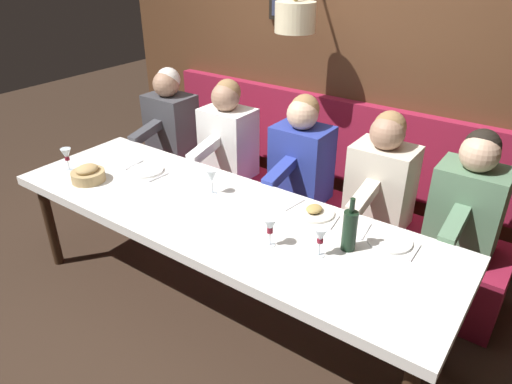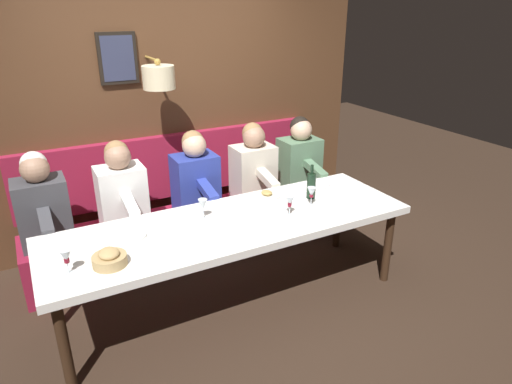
% 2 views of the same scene
% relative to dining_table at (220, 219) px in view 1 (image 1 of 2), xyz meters
% --- Properties ---
extents(ground_plane, '(12.00, 12.00, 0.00)m').
position_rel_dining_table_xyz_m(ground_plane, '(0.00, 0.00, -0.68)').
color(ground_plane, '#332319').
extents(dining_table, '(0.90, 2.85, 0.74)m').
position_rel_dining_table_xyz_m(dining_table, '(0.00, 0.00, 0.00)').
color(dining_table, white).
rests_on(dining_table, ground_plane).
extents(banquette_bench, '(0.52, 3.05, 0.45)m').
position_rel_dining_table_xyz_m(banquette_bench, '(0.89, 0.00, -0.46)').
color(banquette_bench, maroon).
rests_on(banquette_bench, ground_plane).
extents(back_wall_panel, '(0.59, 4.25, 2.90)m').
position_rel_dining_table_xyz_m(back_wall_panel, '(1.46, 0.00, 0.68)').
color(back_wall_panel, '#51331E').
rests_on(back_wall_panel, ground_plane).
extents(diner_nearest, '(0.60, 0.40, 0.79)m').
position_rel_dining_table_xyz_m(diner_nearest, '(0.88, -1.20, 0.13)').
color(diner_nearest, '#567A5B').
rests_on(diner_nearest, banquette_bench).
extents(diner_near, '(0.60, 0.40, 0.79)m').
position_rel_dining_table_xyz_m(diner_near, '(0.88, -0.65, 0.13)').
color(diner_near, beige).
rests_on(diner_near, banquette_bench).
extents(diner_middle, '(0.60, 0.40, 0.79)m').
position_rel_dining_table_xyz_m(diner_middle, '(0.88, -0.04, 0.13)').
color(diner_middle, '#283893').
rests_on(diner_middle, banquette_bench).
extents(diner_far, '(0.60, 0.40, 0.79)m').
position_rel_dining_table_xyz_m(diner_far, '(0.88, 0.64, 0.13)').
color(diner_far, white).
rests_on(diner_far, banquette_bench).
extents(diner_farthest, '(0.60, 0.40, 0.79)m').
position_rel_dining_table_xyz_m(diner_farthest, '(0.88, 1.27, 0.13)').
color(diner_farthest, '#3D3D42').
rests_on(diner_farthest, banquette_bench).
extents(place_setting_0, '(0.24, 0.33, 0.05)m').
position_rel_dining_table_xyz_m(place_setting_0, '(0.30, -0.48, 0.07)').
color(place_setting_0, silver).
rests_on(place_setting_0, dining_table).
extents(place_setting_1, '(0.24, 0.32, 0.01)m').
position_rel_dining_table_xyz_m(place_setting_1, '(0.28, -0.95, 0.07)').
color(place_setting_1, white).
rests_on(place_setting_1, dining_table).
extents(place_setting_2, '(0.24, 0.32, 0.01)m').
position_rel_dining_table_xyz_m(place_setting_2, '(0.12, 0.76, 0.07)').
color(place_setting_2, white).
rests_on(place_setting_2, dining_table).
extents(wine_glass_0, '(0.07, 0.07, 0.16)m').
position_rel_dining_table_xyz_m(wine_glass_0, '(-0.18, 1.21, 0.18)').
color(wine_glass_0, silver).
rests_on(wine_glass_0, dining_table).
extents(wine_glass_1, '(0.07, 0.07, 0.16)m').
position_rel_dining_table_xyz_m(wine_glass_1, '(-0.12, -0.44, 0.17)').
color(wine_glass_1, silver).
rests_on(wine_glass_1, dining_table).
extents(wine_glass_2, '(0.07, 0.07, 0.16)m').
position_rel_dining_table_xyz_m(wine_glass_2, '(-0.05, -0.70, 0.18)').
color(wine_glass_2, silver).
rests_on(wine_glass_2, dining_table).
extents(wine_glass_3, '(0.07, 0.07, 0.16)m').
position_rel_dining_table_xyz_m(wine_glass_3, '(0.15, 0.18, 0.18)').
color(wine_glass_3, silver).
rests_on(wine_glass_3, dining_table).
extents(wine_bottle, '(0.08, 0.08, 0.30)m').
position_rel_dining_table_xyz_m(wine_bottle, '(0.09, -0.79, 0.18)').
color(wine_bottle, black).
rests_on(wine_bottle, dining_table).
extents(bread_bowl, '(0.22, 0.22, 0.12)m').
position_rel_dining_table_xyz_m(bread_bowl, '(-0.20, 0.96, 0.11)').
color(bread_bowl, tan).
rests_on(bread_bowl, dining_table).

